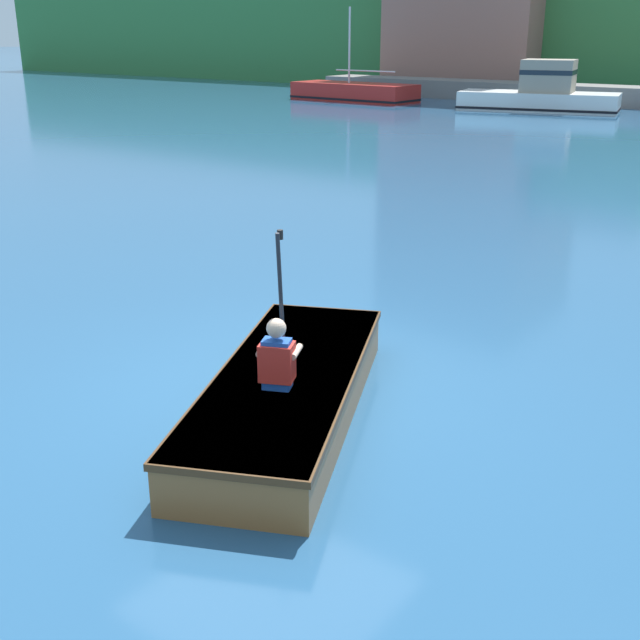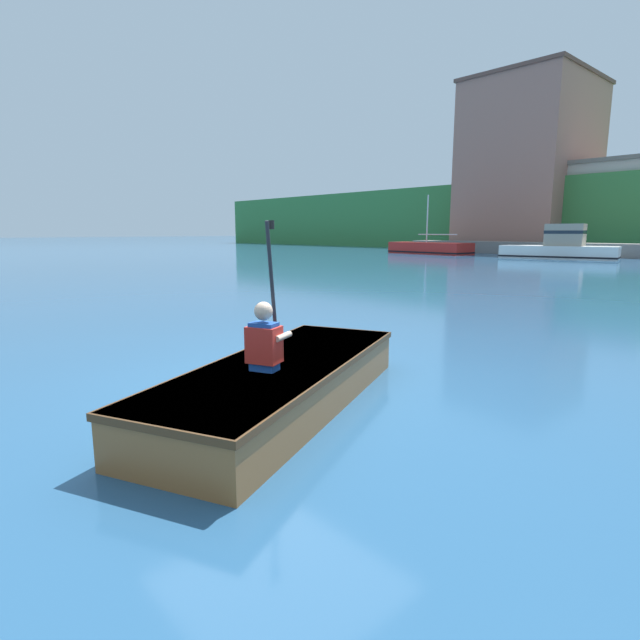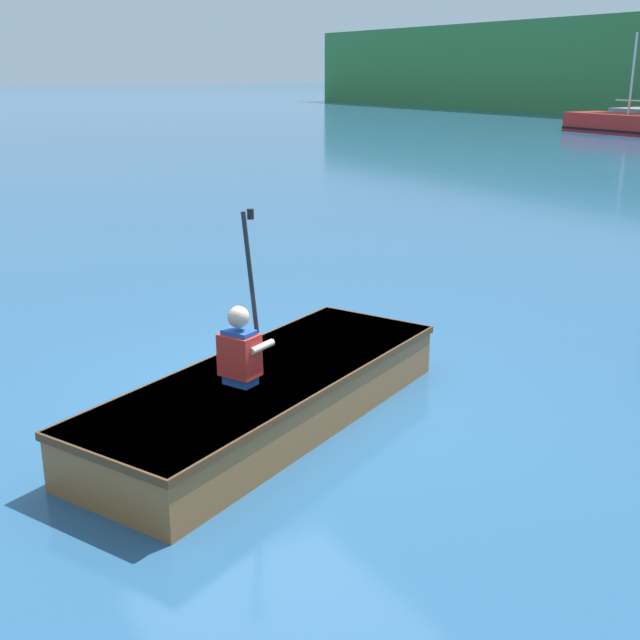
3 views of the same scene
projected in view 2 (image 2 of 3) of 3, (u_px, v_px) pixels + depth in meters
ground_plane at (278, 386)px, 5.62m from camera, size 300.00×300.00×0.00m
waterfront_warehouse_left at (529, 167)px, 44.24m from camera, size 9.27×10.79×14.56m
waterfront_office_block_center at (617, 208)px, 40.75m from camera, size 6.86×8.72×7.16m
moored_boat_dock_center_near at (560, 247)px, 31.53m from camera, size 7.15×3.83×2.16m
moored_boat_dock_center_far at (430, 248)px, 38.14m from camera, size 6.54×2.58×4.42m
rowboat_foreground at (285, 379)px, 4.99m from camera, size 2.64×3.81×0.46m
person_paddler at (265, 339)px, 4.54m from camera, size 0.43×0.43×1.36m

